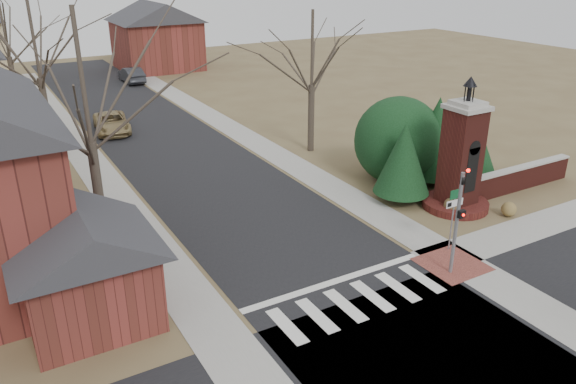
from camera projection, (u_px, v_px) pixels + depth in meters
ground at (373, 312)px, 19.57m from camera, size 120.00×120.00×0.00m
main_street at (166, 143)px, 37.11m from camera, size 8.00×70.00×0.01m
cross_street at (433, 362)px, 17.18m from camera, size 120.00×8.00×0.01m
crosswalk_zone at (359, 301)px, 20.21m from camera, size 8.00×2.20×0.02m
stop_bar at (335, 281)px, 21.40m from camera, size 8.00×0.35×0.02m
sidewalk_right_main at (238, 132)px, 39.50m from camera, size 2.00×60.00×0.02m
sidewalk_left at (85, 156)px, 34.71m from camera, size 2.00×60.00×0.02m
curb_apron at (452, 264)px, 22.58m from camera, size 2.40×2.40×0.02m
traffic_signal_pole at (458, 213)px, 21.01m from camera, size 0.28×0.41×4.50m
sign_post at (454, 208)px, 22.98m from camera, size 0.90×0.07×2.75m
brick_gate_monument at (460, 166)px, 26.86m from camera, size 3.20×3.20×6.47m
brick_garden_wall at (518, 178)px, 29.53m from camera, size 7.50×0.50×1.30m
garage_left at (85, 262)px, 18.36m from camera, size 4.80×4.80×4.29m
house_distant_right at (156, 34)px, 60.09m from camera, size 8.80×8.80×7.30m
evergreen_near at (403, 158)px, 27.58m from camera, size 2.80×2.80×4.10m
evergreen_mid at (437, 136)px, 29.94m from camera, size 3.40×3.40×4.70m
evergreen_far at (476, 147)px, 30.34m from camera, size 2.40×2.40×3.30m
evergreen_mass at (399, 137)px, 30.36m from camera, size 4.80×4.80×4.80m
bare_tree_0 at (80, 68)px, 20.52m from camera, size 8.05×8.05×11.15m
bare_tree_1 at (31, 23)px, 30.75m from camera, size 8.40×8.40×11.64m
bare_tree_2 at (2, 21)px, 41.28m from camera, size 7.35×7.35×10.19m
bare_tree_3 at (312, 43)px, 33.18m from camera, size 7.00×7.00×9.70m
pickup_truck at (112, 123)px, 39.24m from camera, size 2.81×5.04×1.33m
distant_car at (132, 75)px, 54.48m from camera, size 1.62×4.57×1.50m
dry_shrub_left at (452, 205)px, 26.94m from camera, size 0.80×0.80×0.80m
dry_shrub_right at (509, 209)px, 26.65m from camera, size 0.71×0.71×0.71m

